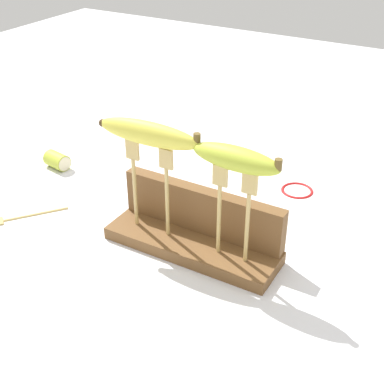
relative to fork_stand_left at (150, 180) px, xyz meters
The scene contains 10 objects.
ground_plane 0.15m from the fork_stand_left, ahead, with size 3.00×3.00×0.00m, color silver.
wooden_board 0.14m from the fork_stand_left, ahead, with size 0.32×0.10×0.02m, color brown.
board_backstop 0.11m from the fork_stand_left, 27.86° to the left, with size 0.32×0.03×0.09m, color brown.
fork_stand_left is the anchor object (origin of this frame).
fork_stand_right 0.16m from the fork_stand_left, ahead, with size 0.08×0.01×0.17m.
banana_raised_left 0.09m from the fork_stand_left, behind, with size 0.20×0.04×0.04m.
banana_raised_right 0.18m from the fork_stand_left, ahead, with size 0.16×0.05×0.04m.
fork_fallen_near 0.31m from the fork_stand_left, 163.45° to the right, with size 0.11×0.14×0.01m.
banana_chunk_far 0.39m from the fork_stand_left, 160.12° to the left, with size 0.06×0.05×0.04m.
wire_coil 0.37m from the fork_stand_left, 60.42° to the left, with size 0.07×0.07×0.01m, color red.
Camera 1 is at (0.39, -0.68, 0.59)m, focal length 50.20 mm.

